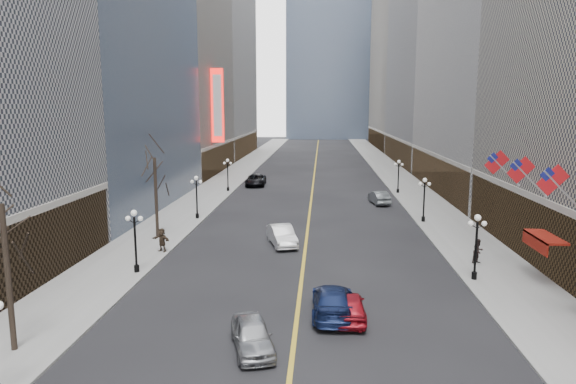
# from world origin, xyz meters

# --- Properties ---
(sidewalk_east) EXTENTS (6.00, 230.00, 0.15)m
(sidewalk_east) POSITION_xyz_m (14.00, 70.00, 0.07)
(sidewalk_east) COLOR gray
(sidewalk_east) RESTS_ON ground
(sidewalk_west) EXTENTS (6.00, 230.00, 0.15)m
(sidewalk_west) POSITION_xyz_m (-14.00, 70.00, 0.07)
(sidewalk_west) COLOR gray
(sidewalk_west) RESTS_ON ground
(lane_line) EXTENTS (0.25, 200.00, 0.02)m
(lane_line) POSITION_xyz_m (0.00, 80.00, 0.01)
(lane_line) COLOR gold
(lane_line) RESTS_ON ground
(bldg_east_c) EXTENTS (26.60, 40.60, 48.80)m
(bldg_east_c) POSITION_xyz_m (29.88, 106.00, 24.18)
(bldg_east_c) COLOR #9B9B9E
(bldg_east_c) RESTS_ON ground
(bldg_east_d) EXTENTS (26.60, 46.60, 62.80)m
(bldg_east_d) POSITION_xyz_m (29.90, 149.00, 31.17)
(bldg_east_d) COLOR #A69D89
(bldg_east_d) RESTS_ON ground
(bldg_west_c) EXTENTS (26.60, 30.60, 50.80)m
(bldg_west_c) POSITION_xyz_m (-29.88, 87.00, 25.19)
(bldg_west_c) COLOR #A69D89
(bldg_west_c) RESTS_ON ground
(bldg_west_d) EXTENTS (26.60, 38.60, 72.80)m
(bldg_west_d) POSITION_xyz_m (-29.92, 121.00, 36.17)
(bldg_west_d) COLOR silver
(bldg_west_d) RESTS_ON ground
(streetlamp_east_1) EXTENTS (1.26, 0.44, 4.52)m
(streetlamp_east_1) POSITION_xyz_m (11.80, 30.00, 2.90)
(streetlamp_east_1) COLOR black
(streetlamp_east_1) RESTS_ON sidewalk_east
(streetlamp_east_2) EXTENTS (1.26, 0.44, 4.52)m
(streetlamp_east_2) POSITION_xyz_m (11.80, 48.00, 2.90)
(streetlamp_east_2) COLOR black
(streetlamp_east_2) RESTS_ON sidewalk_east
(streetlamp_east_3) EXTENTS (1.26, 0.44, 4.52)m
(streetlamp_east_3) POSITION_xyz_m (11.80, 66.00, 2.90)
(streetlamp_east_3) COLOR black
(streetlamp_east_3) RESTS_ON sidewalk_east
(streetlamp_west_1) EXTENTS (1.26, 0.44, 4.52)m
(streetlamp_west_1) POSITION_xyz_m (-11.80, 30.00, 2.90)
(streetlamp_west_1) COLOR black
(streetlamp_west_1) RESTS_ON sidewalk_west
(streetlamp_west_2) EXTENTS (1.26, 0.44, 4.52)m
(streetlamp_west_2) POSITION_xyz_m (-11.80, 48.00, 2.90)
(streetlamp_west_2) COLOR black
(streetlamp_west_2) RESTS_ON sidewalk_west
(streetlamp_west_3) EXTENTS (1.26, 0.44, 4.52)m
(streetlamp_west_3) POSITION_xyz_m (-11.80, 66.00, 2.90)
(streetlamp_west_3) COLOR black
(streetlamp_west_3) RESTS_ON sidewalk_west
(flag_3) EXTENTS (2.87, 0.12, 2.87)m
(flag_3) POSITION_xyz_m (15.31, 27.00, 7.29)
(flag_3) COLOR #B2B2B7
(flag_3) RESTS_ON ground
(flag_4) EXTENTS (2.87, 0.12, 2.87)m
(flag_4) POSITION_xyz_m (15.31, 32.00, 7.29)
(flag_4) COLOR #B2B2B7
(flag_4) RESTS_ON ground
(flag_5) EXTENTS (2.87, 0.12, 2.87)m
(flag_5) POSITION_xyz_m (15.31, 37.00, 7.29)
(flag_5) COLOR #B2B2B7
(flag_5) RESTS_ON ground
(awning_c) EXTENTS (1.40, 4.00, 0.93)m
(awning_c) POSITION_xyz_m (16.11, 30.00, 3.08)
(awning_c) COLOR maroon
(awning_c) RESTS_ON ground
(theatre_marquee) EXTENTS (2.00, 0.55, 12.00)m
(theatre_marquee) POSITION_xyz_m (-15.88, 80.00, 12.00)
(theatre_marquee) COLOR red
(theatre_marquee) RESTS_ON ground
(tree_west_near) EXTENTS (3.60, 3.60, 7.92)m
(tree_west_near) POSITION_xyz_m (-13.50, 18.00, 6.24)
(tree_west_near) COLOR #2D231C
(tree_west_near) RESTS_ON sidewalk_west
(tree_west_far) EXTENTS (3.60, 3.60, 7.92)m
(tree_west_far) POSITION_xyz_m (-13.50, 40.00, 6.24)
(tree_west_far) COLOR #2D231C
(tree_west_far) RESTS_ON sidewalk_west
(car_nb_near) EXTENTS (3.00, 4.86, 1.54)m
(car_nb_near) POSITION_xyz_m (-2.00, 19.01, 0.77)
(car_nb_near) COLOR gray
(car_nb_near) RESTS_ON ground
(car_nb_mid) EXTENTS (3.18, 5.44, 1.70)m
(car_nb_mid) POSITION_xyz_m (-2.05, 38.45, 0.85)
(car_nb_mid) COLOR silver
(car_nb_mid) RESTS_ON ground
(car_nb_far) EXTENTS (3.05, 6.25, 1.71)m
(car_nb_far) POSITION_xyz_m (-8.64, 71.94, 0.86)
(car_nb_far) COLOR black
(car_nb_far) RESTS_ON ground
(car_sb_near) EXTENTS (2.35, 5.72, 1.66)m
(car_sb_near) POSITION_xyz_m (2.00, 23.60, 0.83)
(car_sb_near) COLOR #131F49
(car_sb_near) RESTS_ON ground
(car_sb_mid) EXTENTS (1.89, 4.53, 1.53)m
(car_sb_mid) POSITION_xyz_m (2.91, 23.06, 0.77)
(car_sb_mid) COLOR maroon
(car_sb_mid) RESTS_ON ground
(car_sb_far) EXTENTS (2.49, 5.10, 1.61)m
(car_sb_far) POSITION_xyz_m (8.38, 58.21, 0.81)
(car_sb_far) COLOR #575E60
(car_sb_far) RESTS_ON ground
(ped_east_walk) EXTENTS (1.03, 0.86, 1.87)m
(ped_east_walk) POSITION_xyz_m (13.12, 33.73, 1.08)
(ped_east_walk) COLOR black
(ped_east_walk) RESTS_ON sidewalk_east
(ped_west_far) EXTENTS (1.84, 1.24, 1.93)m
(ped_west_far) POSITION_xyz_m (-11.60, 35.30, 1.12)
(ped_west_far) COLOR #33271C
(ped_west_far) RESTS_ON sidewalk_west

